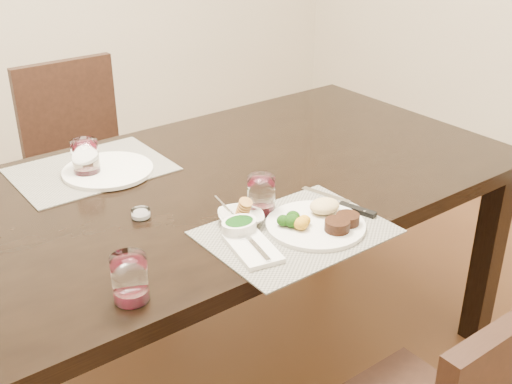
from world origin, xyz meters
TOP-DOWN VIEW (x-y plane):
  - ground_plane at (0.00, 0.00)m, footprint 4.50×4.50m
  - dining_table at (0.00, 0.00)m, footprint 2.00×1.00m
  - chair_far at (0.00, 0.93)m, footprint 0.42×0.42m
  - placemat_near at (0.03, -0.40)m, footprint 0.46×0.34m
  - placemat_far at (-0.23, 0.29)m, footprint 0.46×0.34m
  - dinner_plate at (0.10, -0.41)m, footprint 0.26×0.26m
  - napkin_fork at (-0.11, -0.40)m, footprint 0.13×0.19m
  - steak_knife at (0.23, -0.39)m, footprint 0.06×0.26m
  - cracker_bowl at (-0.05, -0.27)m, footprint 0.15×0.15m
  - sauce_ramekin at (-0.09, -0.32)m, footprint 0.10×0.14m
  - wine_glass_near at (0.03, -0.26)m, footprint 0.07×0.07m
  - far_plate at (-0.19, 0.23)m, footprint 0.28×0.28m
  - wine_glass_far at (-0.25, 0.25)m, footprint 0.08×0.08m
  - wine_glass_side at (-0.44, -0.40)m, footprint 0.08×0.08m
  - salt_cellar at (-0.25, -0.08)m, footprint 0.05×0.05m

SIDE VIEW (x-z plane):
  - ground_plane at x=0.00m, z-range 0.00..0.00m
  - chair_far at x=0.00m, z-range 0.05..0.95m
  - dining_table at x=0.00m, z-range 0.29..1.04m
  - placemat_near at x=0.03m, z-range 0.75..0.75m
  - placemat_far at x=-0.23m, z-range 0.75..0.75m
  - steak_knife at x=0.23m, z-range 0.75..0.77m
  - far_plate at x=-0.19m, z-range 0.75..0.77m
  - napkin_fork at x=-0.11m, z-range 0.75..0.77m
  - salt_cellar at x=-0.25m, z-range 0.75..0.77m
  - dinner_plate at x=0.10m, z-range 0.75..0.79m
  - cracker_bowl at x=-0.05m, z-range 0.74..0.80m
  - sauce_ramekin at x=-0.09m, z-range 0.74..0.81m
  - wine_glass_side at x=-0.44m, z-range 0.74..0.85m
  - wine_glass_near at x=0.03m, z-range 0.75..0.85m
  - wine_glass_far at x=-0.25m, z-range 0.75..0.86m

